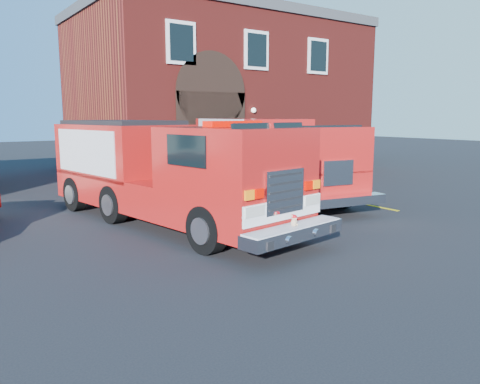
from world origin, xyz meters
TOP-DOWN VIEW (x-y plane):
  - ground at (0.00, 0.00)m, footprint 100.00×100.00m
  - parking_stripe_near at (6.50, 1.00)m, footprint 0.12×3.00m
  - parking_stripe_mid at (6.50, 4.00)m, footprint 0.12×3.00m
  - parking_stripe_far at (6.50, 7.00)m, footprint 0.12×3.00m
  - fire_station at (8.99, 13.98)m, footprint 15.20×10.20m
  - fire_engine at (-0.17, 2.17)m, footprint 3.92×9.43m
  - secondary_truck at (4.80, 3.96)m, footprint 4.06×9.00m

SIDE VIEW (x-z plane):
  - ground at x=0.00m, z-range 0.00..0.00m
  - parking_stripe_near at x=6.50m, z-range 0.00..0.01m
  - parking_stripe_mid at x=6.50m, z-range 0.00..0.01m
  - parking_stripe_far at x=6.50m, z-range 0.00..0.01m
  - fire_engine at x=-0.17m, z-range 0.05..2.87m
  - secondary_truck at x=4.80m, z-range 0.13..2.94m
  - fire_station at x=8.99m, z-range 0.03..8.48m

